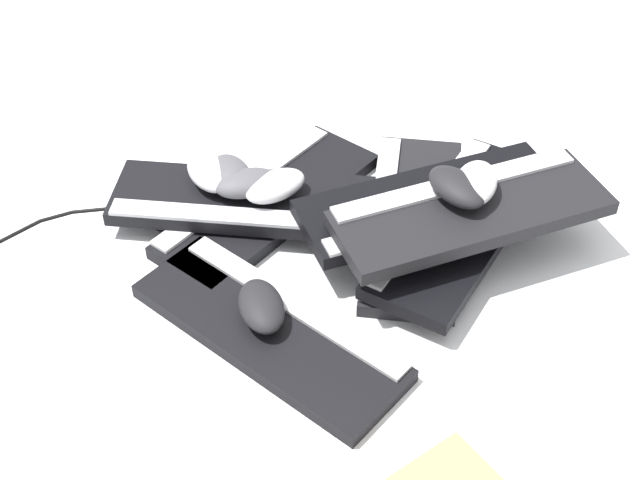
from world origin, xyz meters
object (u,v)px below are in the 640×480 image
at_px(mouse_3, 275,186).
at_px(mouse_7, 231,175).
at_px(mouse_1, 247,183).
at_px(mouse_2, 457,187).
at_px(keyboard_1, 270,330).
at_px(mouse_0, 476,202).
at_px(keyboard_5, 433,203).
at_px(mouse_4, 476,183).
at_px(keyboard_0, 268,203).
at_px(mouse_5, 261,306).
at_px(keyboard_6, 471,211).
at_px(mouse_6, 209,172).
at_px(keyboard_2, 412,221).
at_px(keyboard_3, 243,202).
at_px(keyboard_4, 459,226).

distance_m(mouse_3, mouse_7, 0.08).
relative_size(mouse_1, mouse_2, 1.00).
bearing_deg(keyboard_1, mouse_0, -102.80).
distance_m(keyboard_5, mouse_4, 0.09).
height_order(keyboard_0, keyboard_1, same).
relative_size(mouse_1, mouse_5, 1.00).
relative_size(keyboard_6, mouse_7, 4.13).
bearing_deg(mouse_1, mouse_6, -40.18).
bearing_deg(mouse_6, keyboard_2, -126.91).
bearing_deg(keyboard_6, mouse_0, -68.22).
xyz_separation_m(keyboard_1, mouse_3, (0.16, -0.21, 0.07)).
xyz_separation_m(keyboard_3, mouse_7, (0.03, -0.01, 0.04)).
bearing_deg(mouse_1, mouse_5, 81.78).
xyz_separation_m(keyboard_1, keyboard_6, (-0.15, -0.32, 0.09)).
relative_size(keyboard_3, keyboard_6, 1.00).
distance_m(keyboard_4, mouse_3, 0.31).
bearing_deg(mouse_0, mouse_2, -176.90).
bearing_deg(keyboard_4, mouse_6, 24.38).
relative_size(mouse_4, mouse_6, 1.00).
xyz_separation_m(keyboard_4, mouse_0, (0.02, -0.09, -0.02)).
bearing_deg(keyboard_3, mouse_2, -155.76).
xyz_separation_m(keyboard_1, mouse_6, (0.27, -0.17, 0.07)).
height_order(mouse_2, mouse_4, same).
height_order(keyboard_3, mouse_3, mouse_3).
relative_size(mouse_0, mouse_7, 1.00).
height_order(keyboard_4, mouse_5, mouse_5).
distance_m(keyboard_2, mouse_6, 0.35).
distance_m(keyboard_4, mouse_1, 0.36).
distance_m(keyboard_3, keyboard_4, 0.36).
bearing_deg(keyboard_6, keyboard_3, 22.84).
bearing_deg(mouse_3, keyboard_5, -44.14).
height_order(mouse_4, mouse_6, mouse_4).
bearing_deg(keyboard_6, mouse_2, 4.95).
bearing_deg(mouse_2, keyboard_4, -75.26).
relative_size(mouse_2, mouse_5, 1.00).
bearing_deg(keyboard_2, mouse_2, 168.27).
bearing_deg(mouse_7, keyboard_5, 56.45).
xyz_separation_m(mouse_1, mouse_3, (-0.04, -0.02, 0.00)).
bearing_deg(mouse_7, mouse_2, 51.11).
bearing_deg(mouse_1, mouse_4, 152.26).
relative_size(keyboard_5, mouse_6, 4.12).
bearing_deg(keyboard_0, mouse_1, 78.03).
xyz_separation_m(mouse_2, mouse_3, (0.27, 0.11, -0.06)).
relative_size(keyboard_3, mouse_3, 4.13).
height_order(keyboard_1, keyboard_3, keyboard_3).
bearing_deg(mouse_7, mouse_5, -9.64).
distance_m(mouse_0, mouse_2, 0.17).
height_order(keyboard_4, mouse_1, mouse_1).
distance_m(keyboard_0, keyboard_5, 0.29).
bearing_deg(mouse_5, keyboard_6, 99.06).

